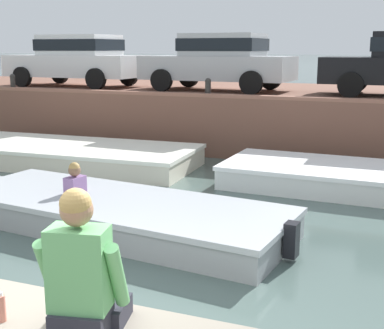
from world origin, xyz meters
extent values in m
plane|color=#4C605B|center=(0.00, 4.50, 0.00)|extent=(400.00, 400.00, 0.00)
cube|color=brown|center=(0.00, 12.00, 0.73)|extent=(60.00, 6.00, 1.47)
cube|color=#925F4C|center=(0.00, 9.12, 1.51)|extent=(60.00, 0.24, 0.08)
cube|color=silver|center=(-4.43, 7.06, 0.19)|extent=(5.73, 2.43, 0.39)
cube|color=white|center=(-4.43, 7.06, 0.43)|extent=(5.79, 2.50, 0.08)
cube|color=brown|center=(-4.01, 7.08, 0.33)|extent=(0.32, 2.01, 0.06)
cube|color=white|center=(2.25, 7.07, 0.19)|extent=(5.87, 2.24, 0.37)
cube|color=white|center=(2.25, 7.07, 0.41)|extent=(5.93, 2.30, 0.08)
cube|color=brown|center=(1.81, 7.09, 0.31)|extent=(0.31, 1.81, 0.06)
cube|color=#93999E|center=(-1.32, 3.59, 0.18)|extent=(5.33, 2.39, 0.36)
cube|color=#B1B7BD|center=(-1.32, 3.59, 0.40)|extent=(5.39, 2.45, 0.08)
cube|color=brown|center=(-0.94, 3.55, 0.30)|extent=(0.43, 1.64, 0.06)
cube|color=black|center=(1.33, 3.28, 0.28)|extent=(0.18, 0.22, 0.45)
cube|color=#8C669E|center=(-2.09, 3.68, 0.48)|extent=(0.24, 0.34, 0.44)
sphere|color=brown|center=(-2.09, 3.68, 0.80)|extent=(0.19, 0.19, 0.19)
sphere|color=tan|center=(-2.09, 3.68, 0.84)|extent=(0.17, 0.17, 0.17)
cube|color=white|center=(-6.90, 11.11, 2.09)|extent=(4.32, 1.96, 0.64)
cube|color=white|center=(-6.73, 11.11, 2.71)|extent=(2.19, 1.66, 0.60)
cube|color=black|center=(-6.73, 11.11, 2.71)|extent=(2.28, 1.69, 0.33)
cylinder|color=black|center=(-8.25, 10.26, 1.77)|extent=(0.61, 0.21, 0.60)
cylinder|color=black|center=(-8.18, 12.08, 1.77)|extent=(0.61, 0.21, 0.60)
cylinder|color=black|center=(-5.62, 10.15, 1.77)|extent=(0.61, 0.21, 0.60)
cylinder|color=black|center=(-5.54, 11.97, 1.77)|extent=(0.61, 0.21, 0.60)
cube|color=#B7BABC|center=(-2.32, 11.11, 2.09)|extent=(4.17, 1.95, 0.64)
cube|color=#B7BABC|center=(-2.16, 11.11, 2.71)|extent=(2.12, 1.65, 0.60)
cube|color=black|center=(-2.16, 11.11, 2.71)|extent=(2.20, 1.69, 0.33)
cylinder|color=black|center=(-3.63, 10.27, 1.77)|extent=(0.61, 0.21, 0.60)
cylinder|color=black|center=(-3.55, 12.07, 1.77)|extent=(0.61, 0.21, 0.60)
cylinder|color=black|center=(-1.09, 10.15, 1.77)|extent=(0.61, 0.21, 0.60)
cylinder|color=black|center=(-1.01, 11.96, 1.77)|extent=(0.61, 0.21, 0.60)
cylinder|color=black|center=(1.32, 10.23, 1.77)|extent=(0.60, 0.18, 0.60)
cylinder|color=black|center=(1.31, 11.99, 1.77)|extent=(0.60, 0.18, 0.60)
cylinder|color=#2D2B28|center=(-7.78, 9.25, 1.64)|extent=(0.14, 0.14, 0.35)
sphere|color=#2D2B28|center=(-7.78, 9.25, 1.84)|extent=(0.15, 0.15, 0.15)
cylinder|color=#2D2B28|center=(-1.93, 9.25, 1.64)|extent=(0.14, 0.14, 0.35)
sphere|color=#2D2B28|center=(-1.93, 9.25, 1.84)|extent=(0.15, 0.15, 0.15)
cube|color=#282833|center=(0.75, -0.51, 0.97)|extent=(0.39, 0.35, 0.20)
cube|color=#282833|center=(0.70, -0.29, 0.94)|extent=(0.50, 0.41, 0.14)
cube|color=#66B26B|center=(0.75, -0.51, 1.33)|extent=(0.40, 0.29, 0.52)
cylinder|color=#66B26B|center=(0.95, -0.41, 1.28)|extent=(0.15, 0.30, 0.47)
cylinder|color=#66B26B|center=(0.52, -0.51, 1.28)|extent=(0.15, 0.30, 0.47)
sphere|color=#A37556|center=(0.75, -0.51, 1.70)|extent=(0.20, 0.20, 0.20)
sphere|color=tan|center=(0.75, -0.52, 1.74)|extent=(0.19, 0.19, 0.19)
cylinder|color=#E07F6B|center=(0.14, -0.52, 0.96)|extent=(0.06, 0.06, 0.18)
cylinder|color=white|center=(0.14, -0.52, 1.06)|extent=(0.04, 0.04, 0.02)
camera|label=1|loc=(2.48, -3.06, 2.63)|focal=50.00mm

